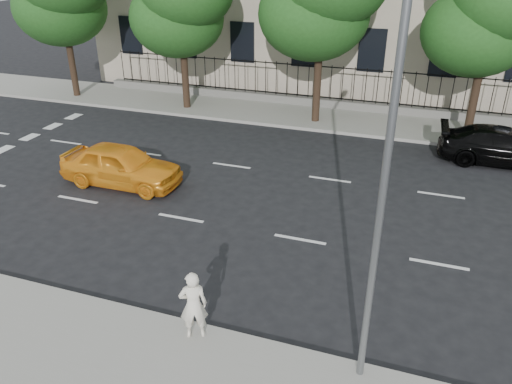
% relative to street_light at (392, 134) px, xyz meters
% --- Properties ---
extents(ground, '(120.00, 120.00, 0.00)m').
position_rel_street_light_xyz_m(ground, '(-2.50, 1.77, -5.15)').
color(ground, black).
rests_on(ground, ground).
extents(far_sidewalk, '(60.00, 4.00, 0.15)m').
position_rel_street_light_xyz_m(far_sidewalk, '(-2.50, 15.77, -5.07)').
color(far_sidewalk, gray).
rests_on(far_sidewalk, ground).
extents(lane_markings, '(49.60, 4.62, 0.01)m').
position_rel_street_light_xyz_m(lane_markings, '(-2.50, 6.52, -5.14)').
color(lane_markings, silver).
rests_on(lane_markings, ground).
extents(iron_fence, '(30.00, 0.50, 2.20)m').
position_rel_street_light_xyz_m(iron_fence, '(-2.50, 17.47, -4.50)').
color(iron_fence, slate).
rests_on(iron_fence, far_sidewalk).
extents(street_light, '(0.25, 3.32, 8.05)m').
position_rel_street_light_xyz_m(street_light, '(0.00, 0.00, 0.00)').
color(street_light, slate).
rests_on(street_light, near_sidewalk).
extents(tree_d, '(5.34, 4.94, 8.84)m').
position_rel_street_light_xyz_m(tree_d, '(2.54, 15.13, 0.69)').
color(tree_d, '#382619').
rests_on(tree_d, far_sidewalk).
extents(yellow_taxi, '(4.48, 1.80, 1.53)m').
position_rel_street_light_xyz_m(yellow_taxi, '(-9.67, 5.88, -4.38)').
color(yellow_taxi, '#FF9F1F').
rests_on(yellow_taxi, ground).
extents(black_sedan, '(5.06, 2.17, 1.45)m').
position_rel_street_light_xyz_m(black_sedan, '(3.74, 12.57, -4.42)').
color(black_sedan, black).
rests_on(black_sedan, ground).
extents(woman_near, '(0.73, 0.64, 1.69)m').
position_rel_street_light_xyz_m(woman_near, '(-3.66, -0.63, -4.15)').
color(woman_near, white).
rests_on(woman_near, near_sidewalk).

